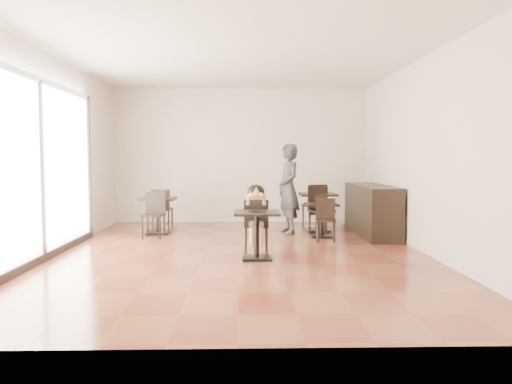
{
  "coord_description": "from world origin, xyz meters",
  "views": [
    {
      "loc": [
        0.06,
        -7.99,
        1.57
      ],
      "look_at": [
        0.26,
        0.1,
        1.0
      ],
      "focal_mm": 35.0,
      "sensor_mm": 36.0,
      "label": 1
    }
  ],
  "objects_px": {
    "chair_left_a": "(163,209)",
    "chair_back_a": "(314,206)",
    "adult_patron": "(288,189)",
    "chair_mid_a": "(317,214)",
    "child_table": "(257,235)",
    "chair_back_b": "(322,211)",
    "child": "(256,219)",
    "cafe_table_left": "(158,216)",
    "chair_mid_b": "(326,220)",
    "cafe_table_mid": "(321,220)",
    "chair_left_b": "(153,215)",
    "child_chair": "(256,226)",
    "cafe_table_back": "(318,212)"
  },
  "relations": [
    {
      "from": "chair_mid_a",
      "to": "child",
      "type": "bearing_deg",
      "value": 64.55
    },
    {
      "from": "chair_mid_b",
      "to": "chair_back_a",
      "type": "relative_size",
      "value": 0.82
    },
    {
      "from": "child",
      "to": "cafe_table_left",
      "type": "height_order",
      "value": "child"
    },
    {
      "from": "adult_patron",
      "to": "chair_left_b",
      "type": "distance_m",
      "value": 2.76
    },
    {
      "from": "cafe_table_mid",
      "to": "child_chair",
      "type": "bearing_deg",
      "value": -130.4
    },
    {
      "from": "chair_back_a",
      "to": "chair_left_a",
      "type": "bearing_deg",
      "value": -11.09
    },
    {
      "from": "cafe_table_left",
      "to": "cafe_table_back",
      "type": "relative_size",
      "value": 0.92
    },
    {
      "from": "child",
      "to": "chair_back_a",
      "type": "height_order",
      "value": "child"
    },
    {
      "from": "chair_left_b",
      "to": "cafe_table_mid",
      "type": "bearing_deg",
      "value": 5.8
    },
    {
      "from": "chair_left_b",
      "to": "chair_back_a",
      "type": "bearing_deg",
      "value": 27.51
    },
    {
      "from": "cafe_table_left",
      "to": "chair_back_a",
      "type": "xyz_separation_m",
      "value": [
        3.32,
        0.83,
        0.12
      ]
    },
    {
      "from": "child_chair",
      "to": "cafe_table_back",
      "type": "relative_size",
      "value": 1.1
    },
    {
      "from": "child",
      "to": "adult_patron",
      "type": "relative_size",
      "value": 0.6
    },
    {
      "from": "chair_left_b",
      "to": "chair_mid_a",
      "type": "bearing_deg",
      "value": 15.3
    },
    {
      "from": "chair_mid_a",
      "to": "chair_back_a",
      "type": "xyz_separation_m",
      "value": [
        0.04,
        0.78,
        0.09
      ]
    },
    {
      "from": "chair_mid_b",
      "to": "cafe_table_mid",
      "type": "bearing_deg",
      "value": 96.71
    },
    {
      "from": "child_table",
      "to": "chair_back_a",
      "type": "xyz_separation_m",
      "value": [
        1.37,
        3.43,
        0.12
      ]
    },
    {
      "from": "child",
      "to": "cafe_table_left",
      "type": "bearing_deg",
      "value": 133.5
    },
    {
      "from": "cafe_table_mid",
      "to": "chair_mid_a",
      "type": "bearing_deg",
      "value": 90.0
    },
    {
      "from": "cafe_table_mid",
      "to": "cafe_table_back",
      "type": "distance_m",
      "value": 0.78
    },
    {
      "from": "chair_mid_a",
      "to": "chair_back_b",
      "type": "xyz_separation_m",
      "value": [
        0.04,
        -0.32,
        0.09
      ]
    },
    {
      "from": "chair_mid_b",
      "to": "chair_back_b",
      "type": "relative_size",
      "value": 0.82
    },
    {
      "from": "cafe_table_mid",
      "to": "cafe_table_left",
      "type": "xyz_separation_m",
      "value": [
        -3.28,
        0.5,
        0.04
      ]
    },
    {
      "from": "chair_left_a",
      "to": "chair_back_a",
      "type": "bearing_deg",
      "value": -170.25
    },
    {
      "from": "cafe_table_back",
      "to": "chair_mid_b",
      "type": "height_order",
      "value": "cafe_table_back"
    },
    {
      "from": "chair_mid_a",
      "to": "chair_back_b",
      "type": "height_order",
      "value": "chair_back_b"
    },
    {
      "from": "cafe_table_back",
      "to": "chair_back_a",
      "type": "distance_m",
      "value": 0.56
    },
    {
      "from": "chair_left_a",
      "to": "chair_back_b",
      "type": "relative_size",
      "value": 0.92
    },
    {
      "from": "cafe_table_left",
      "to": "chair_back_b",
      "type": "distance_m",
      "value": 3.33
    },
    {
      "from": "cafe_table_back",
      "to": "chair_left_b",
      "type": "relative_size",
      "value": 0.91
    },
    {
      "from": "chair_left_a",
      "to": "chair_mid_b",
      "type": "bearing_deg",
      "value": 158.91
    },
    {
      "from": "chair_back_b",
      "to": "adult_patron",
      "type": "bearing_deg",
      "value": 143.12
    },
    {
      "from": "child",
      "to": "chair_left_b",
      "type": "bearing_deg",
      "value": 142.32
    },
    {
      "from": "cafe_table_mid",
      "to": "chair_left_b",
      "type": "height_order",
      "value": "chair_left_b"
    },
    {
      "from": "adult_patron",
      "to": "chair_left_a",
      "type": "relative_size",
      "value": 2.08
    },
    {
      "from": "chair_mid_a",
      "to": "chair_back_a",
      "type": "height_order",
      "value": "chair_back_a"
    },
    {
      "from": "cafe_table_left",
      "to": "chair_left_b",
      "type": "distance_m",
      "value": 0.56
    },
    {
      "from": "chair_mid_b",
      "to": "chair_back_b",
      "type": "bearing_deg",
      "value": 93.52
    },
    {
      "from": "child_table",
      "to": "chair_back_b",
      "type": "height_order",
      "value": "chair_back_b"
    },
    {
      "from": "child_table",
      "to": "adult_patron",
      "type": "height_order",
      "value": "adult_patron"
    },
    {
      "from": "chair_left_a",
      "to": "child",
      "type": "bearing_deg",
      "value": 131.83
    },
    {
      "from": "chair_mid_a",
      "to": "chair_left_a",
      "type": "relative_size",
      "value": 0.9
    },
    {
      "from": "child_chair",
      "to": "chair_left_a",
      "type": "xyz_separation_m",
      "value": [
        -1.95,
        2.61,
        0.0
      ]
    },
    {
      "from": "child",
      "to": "chair_back_a",
      "type": "relative_size",
      "value": 1.15
    },
    {
      "from": "adult_patron",
      "to": "cafe_table_mid",
      "type": "height_order",
      "value": "adult_patron"
    },
    {
      "from": "chair_back_a",
      "to": "chair_back_b",
      "type": "distance_m",
      "value": 1.1
    },
    {
      "from": "child_table",
      "to": "adult_patron",
      "type": "bearing_deg",
      "value": 74.51
    },
    {
      "from": "adult_patron",
      "to": "cafe_table_back",
      "type": "xyz_separation_m",
      "value": [
        0.65,
        0.3,
        -0.52
      ]
    },
    {
      "from": "child",
      "to": "chair_left_a",
      "type": "bearing_deg",
      "value": 126.83
    },
    {
      "from": "child_table",
      "to": "chair_mid_b",
      "type": "distance_m",
      "value": 2.04
    }
  ]
}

